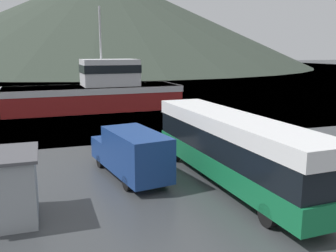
# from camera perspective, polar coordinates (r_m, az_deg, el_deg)

# --- Properties ---
(water_surface) EXTENTS (240.00, 240.00, 0.00)m
(water_surface) POSITION_cam_1_polar(r_m,az_deg,el_deg) (145.19, -15.57, 8.58)
(water_surface) COLOR slate
(water_surface) RESTS_ON ground
(hill_backdrop) EXTENTS (161.44, 161.44, 36.81)m
(hill_backdrop) POSITION_cam_1_polar(r_m,az_deg,el_deg) (158.38, -9.79, 15.70)
(hill_backdrop) COLOR #333D33
(hill_backdrop) RESTS_ON ground
(tour_bus) EXTENTS (2.98, 12.80, 3.29)m
(tour_bus) POSITION_cam_1_polar(r_m,az_deg,el_deg) (17.97, 9.70, -3.01)
(tour_bus) COLOR #146B3D
(tour_bus) RESTS_ON ground
(delivery_van) EXTENTS (3.01, 6.56, 2.44)m
(delivery_van) POSITION_cam_1_polar(r_m,az_deg,el_deg) (18.80, -5.64, -4.02)
(delivery_van) COLOR navy
(delivery_van) RESTS_ON ground
(fishing_boat) EXTENTS (18.55, 6.48, 10.78)m
(fishing_boat) POSITION_cam_1_polar(r_m,az_deg,el_deg) (40.89, -10.80, 5.25)
(fishing_boat) COLOR maroon
(fishing_boat) RESTS_ON water_surface
(storage_bin) EXTENTS (1.49, 1.51, 1.21)m
(storage_bin) POSITION_cam_1_polar(r_m,az_deg,el_deg) (24.25, 13.87, -2.41)
(storage_bin) COLOR green
(storage_bin) RESTS_ON ground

